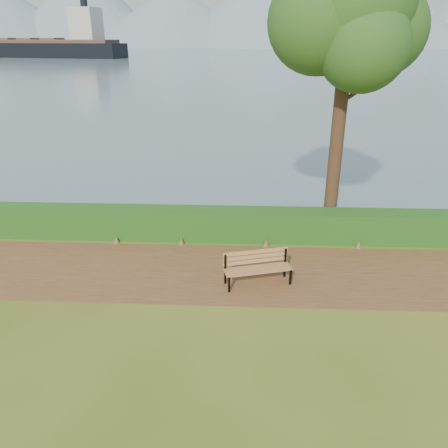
{
  "coord_description": "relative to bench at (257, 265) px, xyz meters",
  "views": [
    {
      "loc": [
        0.86,
        -10.47,
        6.05
      ],
      "look_at": [
        0.31,
        1.2,
        1.1
      ],
      "focal_mm": 35.0,
      "sensor_mm": 36.0,
      "label": 1
    }
  ],
  "objects": [
    {
      "name": "ground",
      "position": [
        -1.25,
        0.21,
        -0.52
      ],
      "size": [
        140.0,
        140.0,
        0.0
      ],
      "primitive_type": "plane",
      "color": "#465A19",
      "rests_on": "ground"
    },
    {
      "name": "cargo_ship",
      "position": [
        -73.31,
        154.28,
        2.53
      ],
      "size": [
        67.94,
        26.45,
        20.45
      ],
      "rotation": [
        0.0,
        0.0,
        -0.24
      ],
      "color": "black",
      "rests_on": "ground"
    },
    {
      "name": "water",
      "position": [
        -1.25,
        260.21,
        -0.51
      ],
      "size": [
        700.0,
        510.0,
        0.0
      ],
      "primitive_type": "cube",
      "color": "slate",
      "rests_on": "ground"
    },
    {
      "name": "path",
      "position": [
        -1.25,
        0.51,
        -0.51
      ],
      "size": [
        40.0,
        3.4,
        0.01
      ],
      "primitive_type": "cube",
      "color": "brown",
      "rests_on": "ground"
    },
    {
      "name": "mountains",
      "position": [
        -10.42,
        406.26,
        27.18
      ],
      "size": [
        585.0,
        190.0,
        70.0
      ],
      "color": "slate",
      "rests_on": "ground"
    },
    {
      "name": "bench",
      "position": [
        0.0,
        0.0,
        0.0
      ],
      "size": [
        1.87,
        0.98,
        0.9
      ],
      "rotation": [
        0.0,
        0.0,
        0.27
      ],
      "color": "black",
      "rests_on": "ground"
    },
    {
      "name": "tree",
      "position": [
        2.49,
        3.46,
        6.2
      ],
      "size": [
        4.64,
        3.81,
        9.04
      ],
      "rotation": [
        0.0,
        0.0,
        -0.04
      ],
      "color": "#361E16",
      "rests_on": "ground"
    },
    {
      "name": "hedge",
      "position": [
        -1.25,
        2.81,
        -0.02
      ],
      "size": [
        32.0,
        0.85,
        1.0
      ],
      "primitive_type": "cube",
      "color": "#1E4814",
      "rests_on": "ground"
    }
  ]
}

